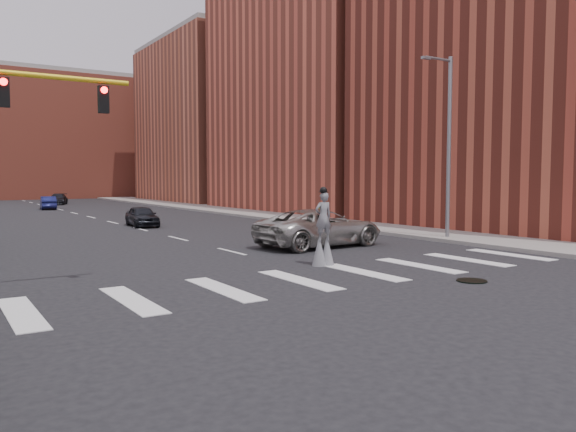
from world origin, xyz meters
The scene contains 13 objects.
ground_plane centered at (0.00, 0.00, 0.00)m, with size 160.00×160.00×0.00m, color black.
sidewalk_right centered at (12.50, 25.00, 0.09)m, with size 5.00×90.00×0.18m, color gray.
manhole centered at (3.00, -2.00, 0.02)m, with size 0.90×0.90×0.04m, color black.
building_near centered at (22.00, 8.00, 11.00)m, with size 16.00×20.00×22.00m, color maroon.
building_mid centered at (22.00, 30.00, 12.00)m, with size 16.00×22.00×24.00m, color #B94F3A.
building_far centered at (22.00, 54.00, 10.00)m, with size 16.00×22.00×20.00m, color #BC5D45.
building_backdrop centered at (6.00, 78.00, 9.00)m, with size 26.00×14.00×18.00m, color #B94F3A.
streetlight centered at (10.90, 6.00, 4.90)m, with size 2.05×0.20×9.00m.
stilt_performer centered at (1.04, 2.90, 1.10)m, with size 0.84×0.55×2.80m.
suv_crossing centered at (4.18, 7.41, 0.85)m, with size 2.82×6.11×1.70m, color #AAA7A0.
car_near centered at (0.73, 21.86, 0.65)m, with size 1.55×3.84×1.31m, color black.
car_mid centered at (-0.83, 45.38, 0.63)m, with size 1.33×3.83×1.26m, color navy.
car_far centered at (1.78, 54.65, 0.62)m, with size 1.75×4.30×1.25m, color black.
Camera 1 is at (-10.74, -13.06, 3.15)m, focal length 35.00 mm.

